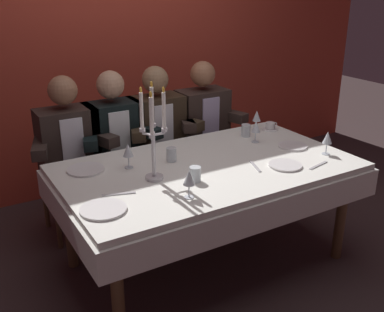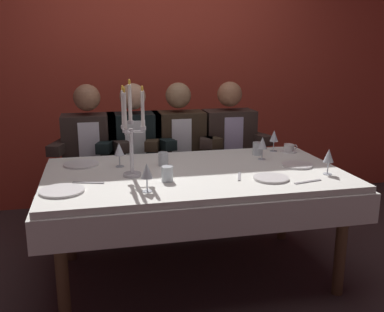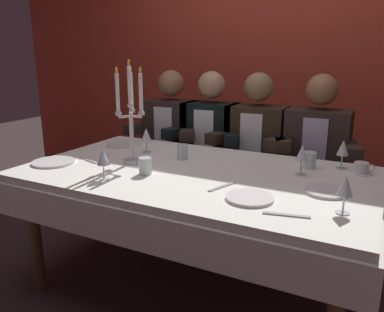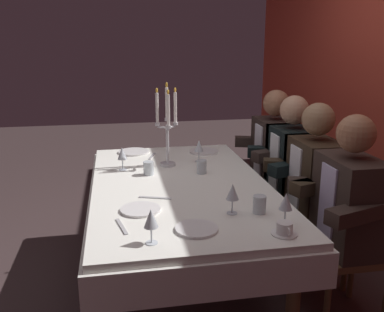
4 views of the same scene
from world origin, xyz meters
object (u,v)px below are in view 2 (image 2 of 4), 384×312
wine_glass_4 (329,156)px  seated_diner_3 (229,141)px  dinner_plate_3 (81,164)px  candelabra (131,134)px  seated_diner_2 (178,143)px  water_tumbler_0 (257,148)px  wine_glass_2 (262,144)px  coffee_cup_0 (289,148)px  dinner_plate_2 (297,165)px  seated_diner_0 (90,147)px  dining_table (194,188)px  water_tumbler_1 (167,174)px  wine_glass_1 (147,172)px  dinner_plate_0 (62,191)px  dinner_plate_1 (271,178)px  seated_diner_1 (134,145)px  wine_glass_0 (119,150)px  water_tumbler_2 (163,159)px  wine_glass_3 (274,137)px

wine_glass_4 → seated_diner_3: bearing=104.6°
dinner_plate_3 → candelabra: bearing=-46.9°
seated_diner_2 → seated_diner_3: size_ratio=1.00×
water_tumbler_0 → seated_diner_2: bearing=131.6°
wine_glass_2 → coffee_cup_0: wine_glass_2 is taller
dinner_plate_2 → seated_diner_0: (-1.37, 0.92, -0.01)m
dining_table → water_tumbler_1: size_ratio=21.11×
wine_glass_1 → seated_diner_3: seated_diner_3 is taller
dining_table → water_tumbler_1: 0.32m
dinner_plate_0 → dinner_plate_2: (1.52, 0.22, 0.00)m
dinner_plate_1 → wine_glass_1: bearing=-174.6°
dining_table → dinner_plate_2: 0.72m
wine_glass_2 → water_tumbler_1: size_ratio=1.78×
water_tumbler_1 → dinner_plate_3: bearing=136.1°
dinner_plate_0 → wine_glass_1: 0.49m
dining_table → seated_diner_1: size_ratio=1.56×
wine_glass_2 → wine_glass_1: bearing=-148.5°
dining_table → seated_diner_3: (0.50, 0.89, 0.11)m
wine_glass_1 → seated_diner_1: bearing=88.0°
candelabra → wine_glass_0: (-0.06, 0.24, -0.15)m
seated_diner_1 → seated_diner_3: (0.81, 0.00, 0.00)m
dining_table → dinner_plate_3: (-0.72, 0.31, 0.13)m
candelabra → dinner_plate_1: size_ratio=2.77×
dinner_plate_1 → water_tumbler_0: 0.63m
dinner_plate_0 → water_tumbler_2: (0.64, 0.43, 0.04)m
wine_glass_1 → water_tumbler_2: 0.56m
wine_glass_4 → seated_diner_1: bearing=134.1°
wine_glass_4 → seated_diner_3: 1.19m
wine_glass_1 → water_tumbler_1: (0.14, 0.17, -0.07)m
coffee_cup_0 → wine_glass_0: bearing=-173.3°
water_tumbler_0 → water_tumbler_1: 0.92m
water_tumbler_1 → seated_diner_1: (-0.10, 1.07, -0.05)m
water_tumbler_0 → seated_diner_1: seated_diner_1 is taller
dinner_plate_0 → seated_diner_0: size_ratio=0.20×
wine_glass_1 → seated_diner_1: 1.25m
wine_glass_1 → seated_diner_1: size_ratio=0.13×
dining_table → seated_diner_1: seated_diner_1 is taller
water_tumbler_2 → seated_diner_0: seated_diner_0 is taller
dinner_plate_0 → wine_glass_0: (0.35, 0.47, 0.11)m
dinner_plate_2 → coffee_cup_0: size_ratio=1.58×
wine_glass_3 → water_tumbler_0: (-0.16, -0.08, -0.07)m
wine_glass_2 → water_tumbler_2: size_ratio=1.76×
dinner_plate_0 → seated_diner_2: bearing=52.4°
wine_glass_2 → seated_diner_1: seated_diner_1 is taller
wine_glass_1 → wine_glass_2: size_ratio=1.00×
seated_diner_0 → seated_diner_2: size_ratio=1.00×
seated_diner_2 → wine_glass_0: bearing=-128.3°
wine_glass_3 → water_tumbler_0: wine_glass_3 is taller
seated_diner_0 → water_tumbler_2: bearing=-55.6°
wine_glass_3 → seated_diner_2: bearing=143.8°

